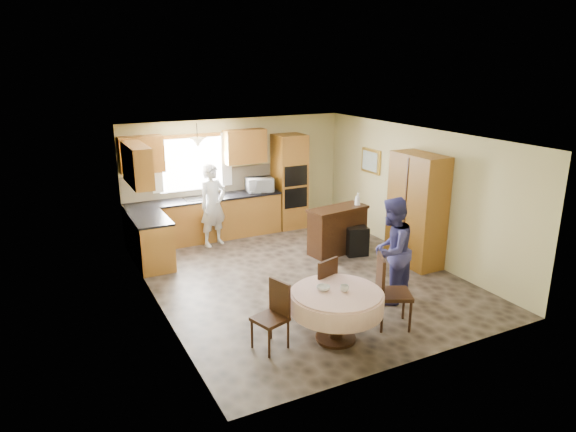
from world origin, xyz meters
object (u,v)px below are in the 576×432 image
(oven_tower, at_px, (289,182))
(sideboard, at_px, (337,231))
(dining_table, at_px, (337,302))
(chair_left, at_px, (274,312))
(chair_right, at_px, (388,288))
(person_dining, at_px, (391,251))
(chair_back, at_px, (322,285))
(person_sink, at_px, (213,205))
(cupboard, at_px, (417,210))

(oven_tower, distance_m, sideboard, 2.03)
(dining_table, bearing_deg, chair_left, 164.29)
(chair_right, bearing_deg, dining_table, 115.87)
(sideboard, distance_m, dining_table, 3.38)
(chair_left, distance_m, chair_right, 1.70)
(chair_right, bearing_deg, person_dining, -13.31)
(chair_left, bearing_deg, person_dining, 82.87)
(dining_table, height_order, chair_back, chair_back)
(sideboard, relative_size, dining_table, 0.96)
(dining_table, bearing_deg, person_dining, 24.53)
(chair_right, height_order, person_dining, person_dining)
(chair_back, bearing_deg, chair_left, 3.84)
(dining_table, height_order, person_sink, person_sink)
(chair_back, relative_size, person_dining, 0.57)
(person_sink, bearing_deg, chair_right, -93.68)
(chair_back, bearing_deg, person_sink, -102.30)
(oven_tower, xyz_separation_m, cupboard, (1.07, -3.06, -0.02))
(oven_tower, height_order, cupboard, oven_tower)
(sideboard, xyz_separation_m, chair_left, (-2.63, -2.61, 0.07))
(chair_left, bearing_deg, oven_tower, 133.24)
(person_sink, bearing_deg, sideboard, -54.65)
(cupboard, xyz_separation_m, chair_back, (-2.68, -1.11, -0.51))
(chair_right, bearing_deg, cupboard, -22.30)
(dining_table, bearing_deg, cupboard, 31.50)
(sideboard, height_order, cupboard, cupboard)
(oven_tower, bearing_deg, chair_right, -100.35)
(oven_tower, xyz_separation_m, person_dining, (-0.35, -4.14, -0.21))
(chair_left, xyz_separation_m, chair_right, (1.68, -0.24, 0.08))
(chair_left, xyz_separation_m, chair_back, (0.95, 0.37, 0.03))
(sideboard, relative_size, person_dining, 0.72)
(oven_tower, distance_m, person_sink, 2.01)
(chair_right, bearing_deg, chair_back, 76.56)
(dining_table, bearing_deg, chair_right, -0.28)
(person_sink, bearing_deg, cupboard, -58.93)
(chair_left, height_order, chair_back, chair_back)
(dining_table, xyz_separation_m, person_sink, (-0.22, 4.38, 0.29))
(cupboard, bearing_deg, chair_back, -157.40)
(oven_tower, relative_size, chair_right, 1.99)
(person_sink, relative_size, person_dining, 1.00)
(oven_tower, distance_m, chair_left, 5.24)
(person_dining, bearing_deg, oven_tower, -122.10)
(sideboard, bearing_deg, chair_right, -116.98)
(dining_table, relative_size, person_sink, 0.74)
(chair_right, xyz_separation_m, person_dining, (0.52, 0.64, 0.26))
(oven_tower, bearing_deg, cupboard, -70.71)
(sideboard, distance_m, chair_back, 2.81)
(person_sink, bearing_deg, chair_left, -115.77)
(chair_left, relative_size, person_sink, 0.54)
(chair_back, xyz_separation_m, person_dining, (1.26, 0.03, 0.32))
(cupboard, distance_m, person_sink, 4.04)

